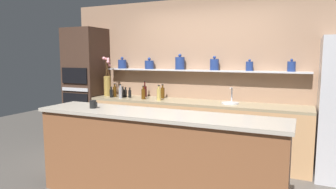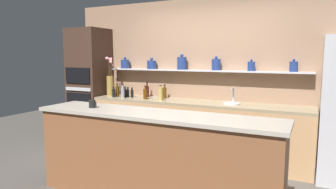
{
  "view_description": "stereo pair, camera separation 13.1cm",
  "coord_description": "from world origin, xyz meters",
  "px_view_note": "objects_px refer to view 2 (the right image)",
  "views": [
    {
      "loc": [
        1.46,
        -3.29,
        1.64
      ],
      "look_at": [
        -0.21,
        0.43,
        1.12
      ],
      "focal_mm": 32.0,
      "sensor_mm": 36.0,
      "label": 1
    },
    {
      "loc": [
        1.58,
        -3.23,
        1.64
      ],
      "look_at": [
        -0.21,
        0.43,
        1.12
      ],
      "focal_mm": 32.0,
      "sensor_mm": 36.0,
      "label": 2
    }
  ],
  "objects_px": {
    "sink_fixture": "(232,102)",
    "bottle_wine_5": "(147,91)",
    "bottle_spirit_8": "(165,92)",
    "bottle_sauce_9": "(125,93)",
    "flower_vase": "(110,82)",
    "bottle_spirit_0": "(123,92)",
    "bottle_spirit_6": "(145,94)",
    "bottle_spirit_7": "(117,91)",
    "bottle_sauce_2": "(114,93)",
    "bottle_sauce_3": "(128,93)",
    "bottle_sauce_1": "(132,93)",
    "coffee_mug": "(92,104)",
    "bottle_spirit_4": "(160,94)",
    "oven_tower": "(90,86)"
  },
  "relations": [
    {
      "from": "flower_vase",
      "to": "bottle_sauce_3",
      "type": "xyz_separation_m",
      "value": [
        0.39,
        0.0,
        -0.17
      ]
    },
    {
      "from": "bottle_sauce_1",
      "to": "bottle_spirit_4",
      "type": "height_order",
      "value": "bottle_spirit_4"
    },
    {
      "from": "oven_tower",
      "to": "bottle_spirit_6",
      "type": "xyz_separation_m",
      "value": [
        1.29,
        -0.1,
        -0.07
      ]
    },
    {
      "from": "bottle_spirit_0",
      "to": "bottle_sauce_1",
      "type": "height_order",
      "value": "bottle_spirit_0"
    },
    {
      "from": "bottle_sauce_3",
      "to": "bottle_spirit_6",
      "type": "distance_m",
      "value": 0.44
    },
    {
      "from": "bottle_spirit_4",
      "to": "bottle_spirit_6",
      "type": "distance_m",
      "value": 0.29
    },
    {
      "from": "sink_fixture",
      "to": "bottle_spirit_7",
      "type": "distance_m",
      "value": 2.07
    },
    {
      "from": "flower_vase",
      "to": "bottle_sauce_2",
      "type": "bearing_deg",
      "value": -39.02
    },
    {
      "from": "bottle_sauce_1",
      "to": "coffee_mug",
      "type": "distance_m",
      "value": 1.69
    },
    {
      "from": "sink_fixture",
      "to": "bottle_wine_5",
      "type": "relative_size",
      "value": 0.93
    },
    {
      "from": "bottle_spirit_0",
      "to": "flower_vase",
      "type": "bearing_deg",
      "value": 155.05
    },
    {
      "from": "bottle_spirit_6",
      "to": "sink_fixture",
      "type": "bearing_deg",
      "value": 4.59
    },
    {
      "from": "sink_fixture",
      "to": "coffee_mug",
      "type": "distance_m",
      "value": 2.11
    },
    {
      "from": "bottle_spirit_4",
      "to": "bottle_wine_5",
      "type": "height_order",
      "value": "bottle_wine_5"
    },
    {
      "from": "bottle_sauce_9",
      "to": "bottle_sauce_2",
      "type": "bearing_deg",
      "value": -155.01
    },
    {
      "from": "flower_vase",
      "to": "bottle_spirit_7",
      "type": "bearing_deg",
      "value": -17.81
    },
    {
      "from": "bottle_sauce_2",
      "to": "bottle_spirit_4",
      "type": "distance_m",
      "value": 0.92
    },
    {
      "from": "bottle_sauce_1",
      "to": "bottle_sauce_9",
      "type": "xyz_separation_m",
      "value": [
        -0.13,
        -0.03,
        0.01
      ]
    },
    {
      "from": "bottle_spirit_4",
      "to": "bottle_spirit_6",
      "type": "relative_size",
      "value": 1.1
    },
    {
      "from": "bottle_spirit_7",
      "to": "coffee_mug",
      "type": "relative_size",
      "value": 2.4
    },
    {
      "from": "sink_fixture",
      "to": "bottle_spirit_7",
      "type": "height_order",
      "value": "sink_fixture"
    },
    {
      "from": "bottle_sauce_1",
      "to": "bottle_sauce_2",
      "type": "distance_m",
      "value": 0.33
    },
    {
      "from": "flower_vase",
      "to": "bottle_spirit_7",
      "type": "distance_m",
      "value": 0.26
    },
    {
      "from": "coffee_mug",
      "to": "bottle_sauce_2",
      "type": "bearing_deg",
      "value": 117.62
    },
    {
      "from": "bottle_spirit_4",
      "to": "bottle_sauce_2",
      "type": "bearing_deg",
      "value": -177.81
    },
    {
      "from": "bottle_spirit_8",
      "to": "coffee_mug",
      "type": "height_order",
      "value": "bottle_spirit_8"
    },
    {
      "from": "bottle_spirit_6",
      "to": "bottle_spirit_8",
      "type": "distance_m",
      "value": 0.35
    },
    {
      "from": "bottle_sauce_1",
      "to": "bottle_sauce_9",
      "type": "distance_m",
      "value": 0.13
    },
    {
      "from": "sink_fixture",
      "to": "bottle_wine_5",
      "type": "distance_m",
      "value": 1.58
    },
    {
      "from": "flower_vase",
      "to": "coffee_mug",
      "type": "distance_m",
      "value": 1.93
    },
    {
      "from": "bottle_sauce_3",
      "to": "bottle_spirit_4",
      "type": "height_order",
      "value": "bottle_spirit_4"
    },
    {
      "from": "bottle_sauce_2",
      "to": "bottle_spirit_6",
      "type": "height_order",
      "value": "bottle_spirit_6"
    },
    {
      "from": "bottle_sauce_3",
      "to": "bottle_sauce_9",
      "type": "xyz_separation_m",
      "value": [
        -0.01,
        -0.07,
        0.01
      ]
    },
    {
      "from": "flower_vase",
      "to": "bottle_sauce_9",
      "type": "xyz_separation_m",
      "value": [
        0.37,
        -0.07,
        -0.16
      ]
    },
    {
      "from": "bottle_sauce_2",
      "to": "bottle_spirit_4",
      "type": "height_order",
      "value": "bottle_spirit_4"
    },
    {
      "from": "bottle_spirit_0",
      "to": "bottle_spirit_4",
      "type": "height_order",
      "value": "bottle_spirit_4"
    },
    {
      "from": "bottle_sauce_2",
      "to": "bottle_sauce_3",
      "type": "distance_m",
      "value": 0.25
    },
    {
      "from": "bottle_sauce_1",
      "to": "coffee_mug",
      "type": "relative_size",
      "value": 1.77
    },
    {
      "from": "flower_vase",
      "to": "bottle_sauce_9",
      "type": "height_order",
      "value": "flower_vase"
    },
    {
      "from": "bottle_spirit_0",
      "to": "bottle_sauce_9",
      "type": "bearing_deg",
      "value": 104.83
    },
    {
      "from": "bottle_sauce_2",
      "to": "bottle_spirit_7",
      "type": "height_order",
      "value": "bottle_spirit_7"
    },
    {
      "from": "bottle_spirit_6",
      "to": "bottle_sauce_2",
      "type": "bearing_deg",
      "value": -176.61
    },
    {
      "from": "bottle_sauce_2",
      "to": "oven_tower",
      "type": "bearing_deg",
      "value": 167.9
    },
    {
      "from": "bottle_spirit_7",
      "to": "bottle_spirit_0",
      "type": "bearing_deg",
      "value": -31.38
    },
    {
      "from": "bottle_sauce_9",
      "to": "flower_vase",
      "type": "bearing_deg",
      "value": 169.95
    },
    {
      "from": "sink_fixture",
      "to": "bottle_spirit_8",
      "type": "xyz_separation_m",
      "value": [
        -1.21,
        0.14,
        0.07
      ]
    },
    {
      "from": "bottle_spirit_8",
      "to": "bottle_sauce_9",
      "type": "xyz_separation_m",
      "value": [
        -0.68,
        -0.2,
        -0.02
      ]
    },
    {
      "from": "bottle_spirit_7",
      "to": "bottle_sauce_9",
      "type": "xyz_separation_m",
      "value": [
        0.17,
        -0.0,
        -0.02
      ]
    },
    {
      "from": "bottle_spirit_4",
      "to": "bottle_sauce_9",
      "type": "relative_size",
      "value": 1.3
    },
    {
      "from": "sink_fixture",
      "to": "bottle_wine_5",
      "type": "bearing_deg",
      "value": 174.63
    }
  ]
}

